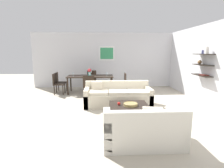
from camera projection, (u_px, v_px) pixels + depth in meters
The scene contains 19 objects.
ground_plane at pixel (117, 108), 5.71m from camera, with size 18.00×18.00×0.00m, color #BCB29E.
back_wall_unit at pixel (118, 60), 8.94m from camera, with size 8.40×0.09×2.70m.
right_wall_shelf_unit at pixel (203, 64), 6.20m from camera, with size 0.34×8.20×2.70m.
sofa_beige at pixel (118, 97), 5.99m from camera, with size 2.20×0.90×0.78m.
loveseat_white at pixel (143, 129), 3.48m from camera, with size 1.52×0.90×0.78m.
coffee_table at pixel (129, 112), 4.79m from camera, with size 1.03×0.94×0.38m.
decorative_bowl at pixel (131, 104), 4.69m from camera, with size 0.38×0.38×0.07m.
apple_on_coffee_table at pixel (119, 103), 4.74m from camera, with size 0.08×0.08×0.08m, color red.
dining_table at pixel (90, 77), 7.71m from camera, with size 1.96×0.84×0.75m.
dining_chair_head at pixel (92, 79), 8.56m from camera, with size 0.44×0.44×0.88m.
dining_chair_left_near at pixel (57, 82), 7.49m from camera, with size 0.44×0.44×0.88m.
dining_chair_foot at pixel (89, 85), 6.93m from camera, with size 0.44×0.44×0.88m.
dining_chair_left_far at pixel (59, 81), 7.86m from camera, with size 0.44×0.44×0.88m.
dining_chair_right_near at pixel (122, 82), 7.63m from camera, with size 0.44×0.44×0.88m.
wine_glass_head at pixel (91, 72), 8.03m from camera, with size 0.08×0.08×0.18m.
wine_glass_right_near at pixel (107, 73), 7.61m from camera, with size 0.07×0.07×0.17m.
wine_glass_foot at pixel (90, 74), 7.32m from camera, with size 0.07×0.07×0.19m.
wine_glass_left_near at pixel (73, 73), 7.54m from camera, with size 0.07×0.07×0.17m.
centerpiece_vase at pixel (89, 72), 7.63m from camera, with size 0.16×0.16×0.32m.
Camera 1 is at (-0.46, -5.46, 1.79)m, focal length 28.51 mm.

